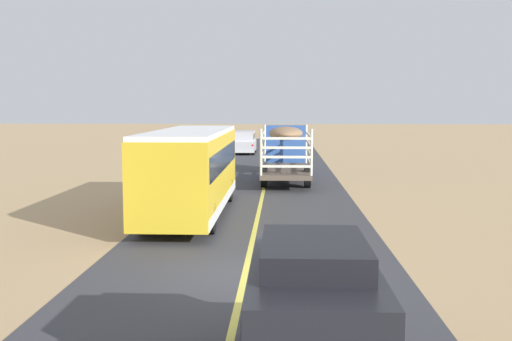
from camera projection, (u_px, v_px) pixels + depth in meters
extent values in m
plane|color=tan|center=(245.00, 274.00, 14.71)|extent=(240.00, 240.00, 0.00)
cube|color=#38383D|center=(245.00, 273.00, 14.71)|extent=(8.00, 120.00, 0.02)
cube|color=#D8CC4C|center=(245.00, 273.00, 14.70)|extent=(0.16, 117.60, 0.00)
cube|color=black|center=(314.00, 295.00, 8.17)|extent=(1.75, 3.59, 0.80)
cube|color=#192333|center=(314.00, 293.00, 8.17)|extent=(1.79, 3.22, 0.44)
cube|color=black|center=(314.00, 253.00, 8.16)|extent=(1.43, 2.07, 0.36)
cylinder|color=black|center=(259.00, 331.00, 9.90)|extent=(0.26, 0.76, 0.76)
cylinder|color=black|center=(358.00, 333.00, 9.82)|extent=(0.26, 0.76, 0.76)
cube|color=#3359A5|center=(285.00, 143.00, 36.50)|extent=(2.50, 2.20, 2.20)
cube|color=#192333|center=(285.00, 136.00, 36.45)|extent=(2.53, 1.54, 0.70)
cube|color=brown|center=(286.00, 171.00, 31.26)|extent=(2.50, 6.40, 0.24)
cylinder|color=silver|center=(265.00, 144.00, 34.30)|extent=(0.12, 0.12, 2.20)
cylinder|color=silver|center=(306.00, 144.00, 34.19)|extent=(0.12, 0.12, 2.20)
cylinder|color=silver|center=(261.00, 152.00, 28.06)|extent=(0.12, 0.12, 2.20)
cylinder|color=silver|center=(311.00, 152.00, 27.95)|extent=(0.12, 0.12, 2.20)
cube|color=silver|center=(263.00, 160.00, 31.25)|extent=(0.08, 6.30, 0.12)
cube|color=silver|center=(309.00, 160.00, 31.14)|extent=(0.08, 6.30, 0.12)
cube|color=silver|center=(286.00, 166.00, 28.06)|extent=(2.40, 0.08, 0.12)
cube|color=silver|center=(263.00, 152.00, 31.20)|extent=(0.08, 6.30, 0.12)
cube|color=silver|center=(309.00, 152.00, 31.10)|extent=(0.08, 6.30, 0.12)
cube|color=silver|center=(286.00, 157.00, 28.01)|extent=(2.40, 0.08, 0.12)
cube|color=silver|center=(263.00, 143.00, 31.15)|extent=(0.08, 6.30, 0.12)
cube|color=silver|center=(309.00, 144.00, 31.05)|extent=(0.08, 6.30, 0.12)
cube|color=silver|center=(286.00, 148.00, 27.96)|extent=(2.40, 0.08, 0.12)
cube|color=silver|center=(263.00, 135.00, 31.11)|extent=(0.08, 6.30, 0.12)
cube|color=silver|center=(309.00, 135.00, 31.00)|extent=(0.08, 6.30, 0.12)
cube|color=silver|center=(286.00, 138.00, 27.91)|extent=(2.40, 0.08, 0.12)
ellipsoid|color=#8C6B4C|center=(286.00, 133.00, 31.04)|extent=(1.75, 3.84, 0.70)
cylinder|color=black|center=(267.00, 164.00, 36.68)|extent=(0.32, 1.10, 1.10)
cylinder|color=black|center=(303.00, 164.00, 36.59)|extent=(0.32, 1.10, 1.10)
cylinder|color=black|center=(264.00, 176.00, 30.05)|extent=(0.32, 1.10, 1.10)
cylinder|color=black|center=(307.00, 177.00, 29.95)|extent=(0.32, 1.10, 1.10)
cube|color=gold|center=(191.00, 170.00, 22.29)|extent=(2.50, 10.00, 2.70)
cube|color=white|center=(191.00, 132.00, 22.13)|extent=(2.45, 9.80, 0.16)
cube|color=#192333|center=(191.00, 158.00, 22.24)|extent=(2.54, 9.20, 0.80)
cube|color=silver|center=(192.00, 201.00, 22.41)|extent=(2.53, 9.80, 0.36)
cylinder|color=black|center=(178.00, 190.00, 25.69)|extent=(0.30, 1.00, 1.00)
cylinder|color=black|center=(229.00, 190.00, 25.60)|extent=(0.30, 1.00, 1.00)
cylinder|color=black|center=(143.00, 218.00, 19.24)|extent=(0.30, 1.00, 1.00)
cylinder|color=black|center=(210.00, 218.00, 19.14)|extent=(0.30, 1.00, 1.00)
cube|color=silver|center=(244.00, 146.00, 51.30)|extent=(1.90, 4.60, 0.90)
cube|color=silver|center=(244.00, 136.00, 51.05)|extent=(1.75, 3.59, 0.80)
cube|color=#192333|center=(244.00, 136.00, 51.05)|extent=(1.79, 3.22, 0.44)
cube|color=silver|center=(243.00, 151.00, 49.13)|extent=(1.86, 0.20, 0.24)
cube|color=red|center=(232.00, 145.00, 49.05)|extent=(0.16, 0.06, 0.14)
cube|color=red|center=(253.00, 145.00, 48.97)|extent=(0.16, 0.06, 0.14)
cylinder|color=black|center=(236.00, 148.00, 52.78)|extent=(0.26, 0.76, 0.76)
cylinder|color=black|center=(255.00, 148.00, 52.71)|extent=(0.26, 0.76, 0.76)
cylinder|color=black|center=(233.00, 150.00, 49.95)|extent=(0.26, 0.76, 0.76)
cylinder|color=black|center=(253.00, 150.00, 49.88)|extent=(0.26, 0.76, 0.76)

